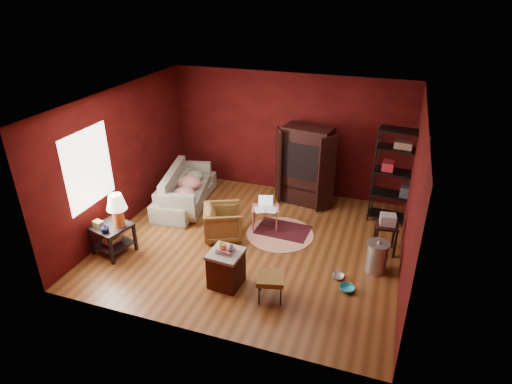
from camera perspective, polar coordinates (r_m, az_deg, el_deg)
room at (r=7.72m, az=-0.79°, el=2.04°), size 5.54×5.04×2.84m
sofa at (r=9.68m, az=-9.50°, el=0.46°), size 0.80×2.12×0.81m
armchair at (r=8.39m, az=-4.39°, el=-3.86°), size 0.90×0.93×0.74m
pet_bowl_steel at (r=7.56m, az=10.90°, el=-10.53°), size 0.22×0.08×0.21m
pet_bowl_turquoise at (r=7.30m, az=12.09°, el=-11.98°), size 0.26×0.13×0.25m
vase at (r=8.04m, az=-19.53°, el=-4.58°), size 0.19×0.20×0.15m
mug at (r=6.91m, az=-4.48°, el=-7.15°), size 0.14×0.12×0.13m
side_table at (r=8.15m, az=-18.35°, el=-3.38°), size 0.74×0.74×1.20m
sofa_cushions at (r=9.65m, az=-9.43°, el=0.25°), size 1.16×2.00×0.79m
hamper at (r=7.17m, az=-4.00°, el=-10.05°), size 0.56×0.56×0.74m
footstool at (r=6.86m, az=1.95°, el=-11.51°), size 0.51×0.51×0.43m
rug_round at (r=8.65m, az=3.20°, el=-5.60°), size 1.67×1.67×0.01m
rug_oriental at (r=8.78m, az=3.62°, el=-5.03°), size 1.09×0.75×0.01m
laptop_desk at (r=8.65m, az=1.26°, el=-2.38°), size 0.63×0.54×0.68m
tv_armoire at (r=9.52m, az=6.66°, el=3.65°), size 1.39×0.87×1.78m
wire_shelving at (r=9.06m, az=18.62°, el=2.35°), size 1.03×0.54×2.01m
small_stand at (r=8.18m, az=17.09°, el=-4.15°), size 0.44×0.44×0.79m
trash_can at (r=7.77m, az=15.83°, el=-8.32°), size 0.46×0.46×0.61m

